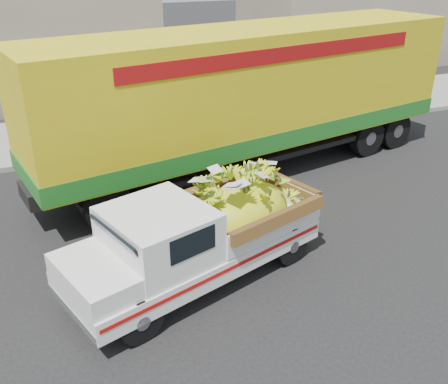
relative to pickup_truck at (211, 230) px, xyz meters
name	(u,v)px	position (x,y,z in m)	size (l,w,h in m)	color
ground	(272,243)	(1.53, 0.44, -0.91)	(100.00, 100.00, 0.00)	black
curb	(182,144)	(1.53, 6.60, -0.83)	(60.00, 0.25, 0.15)	gray
sidewalk	(163,124)	(1.53, 8.70, -0.84)	(60.00, 4.00, 0.14)	gray
building_right	(379,1)	(15.53, 15.60, 2.09)	(14.00, 6.00, 6.00)	gray
pickup_truck	(211,230)	(0.00, 0.00, 0.00)	(5.12, 3.14, 1.69)	black
semi_trailer	(253,94)	(2.77, 4.16, 1.21)	(12.08, 4.70, 3.80)	black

